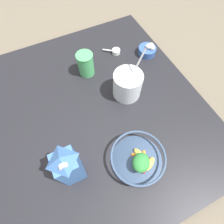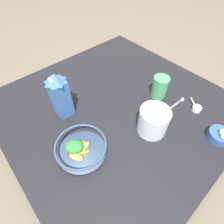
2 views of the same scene
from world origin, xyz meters
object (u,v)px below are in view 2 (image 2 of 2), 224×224
Objects in this scene: drinking_cup at (160,87)px; garlic_bowl at (220,135)px; fruit_bowl at (81,148)px; milk_carton at (60,96)px; yogurt_tub at (154,120)px.

garlic_bowl is (0.37, -0.02, -0.04)m from drinking_cup.
milk_carton is (-0.25, 0.07, 0.09)m from fruit_bowl.
drinking_cup reaches higher than fruit_bowl.
milk_carton is 0.95× the size of yogurt_tub.
milk_carton reaches higher than drinking_cup.
fruit_bowl is 0.85× the size of yogurt_tub.
yogurt_tub is (0.12, 0.32, 0.04)m from fruit_bowl.
milk_carton is at bearing -117.38° from drinking_cup.
garlic_bowl is at bearing 38.98° from yogurt_tub.
fruit_bowl is 0.54m from drinking_cup.
milk_carton is 0.77m from garlic_bowl.
garlic_bowl is at bearing 54.91° from fruit_bowl.
fruit_bowl is 0.64m from garlic_bowl.
garlic_bowl is (0.37, 0.52, -0.01)m from fruit_bowl.
drinking_cup is at bearing 62.62° from milk_carton.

